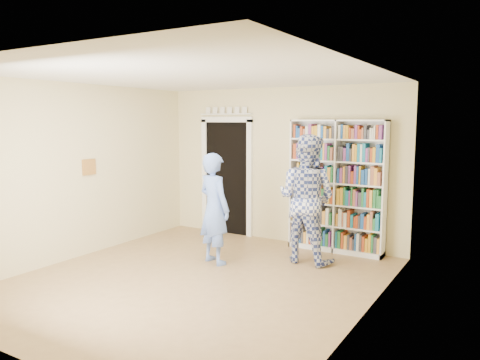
{
  "coord_description": "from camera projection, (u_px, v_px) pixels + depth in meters",
  "views": [
    {
      "loc": [
        3.63,
        -4.87,
        2.13
      ],
      "look_at": [
        0.14,
        0.9,
        1.27
      ],
      "focal_mm": 35.0,
      "sensor_mm": 36.0,
      "label": 1
    }
  ],
  "objects": [
    {
      "name": "wall_art",
      "position": [
        89.0,
        167.0,
        7.4
      ],
      "size": [
        0.03,
        0.25,
        0.25
      ],
      "primitive_type": "cube",
      "color": "brown",
      "rests_on": "wall_left"
    },
    {
      "name": "man_plaid",
      "position": [
        306.0,
        199.0,
        7.02
      ],
      "size": [
        0.99,
        0.8,
        1.93
      ],
      "primitive_type": "imported",
      "rotation": [
        0.0,
        0.0,
        3.06
      ],
      "color": "navy",
      "rests_on": "floor"
    },
    {
      "name": "ceiling",
      "position": [
        194.0,
        75.0,
        5.92
      ],
      "size": [
        5.0,
        5.0,
        0.0
      ],
      "primitive_type": "plane",
      "rotation": [
        3.14,
        0.0,
        0.0
      ],
      "color": "white",
      "rests_on": "wall_back"
    },
    {
      "name": "man_blue",
      "position": [
        214.0,
        209.0,
        6.96
      ],
      "size": [
        0.7,
        0.57,
        1.66
      ],
      "primitive_type": "imported",
      "rotation": [
        0.0,
        0.0,
        2.81
      ],
      "color": "#668AE4",
      "rests_on": "floor"
    },
    {
      "name": "paper_sheet",
      "position": [
        309.0,
        199.0,
        6.76
      ],
      "size": [
        0.2,
        0.09,
        0.3
      ],
      "primitive_type": "cube",
      "rotation": [
        0.0,
        0.0,
        0.43
      ],
      "color": "white",
      "rests_on": "man_plaid"
    },
    {
      "name": "wall_left",
      "position": [
        78.0,
        171.0,
        7.25
      ],
      "size": [
        0.0,
        5.0,
        5.0
      ],
      "primitive_type": "plane",
      "rotation": [
        1.57,
        0.0,
        1.57
      ],
      "color": "beige",
      "rests_on": "floor"
    },
    {
      "name": "wall_right",
      "position": [
        366.0,
        195.0,
        4.94
      ],
      "size": [
        0.0,
        5.0,
        5.0
      ],
      "primitive_type": "plane",
      "rotation": [
        1.57,
        0.0,
        -1.57
      ],
      "color": "beige",
      "rests_on": "floor"
    },
    {
      "name": "doorway",
      "position": [
        227.0,
        171.0,
        8.78
      ],
      "size": [
        1.1,
        0.08,
        2.43
      ],
      "color": "black",
      "rests_on": "floor"
    },
    {
      "name": "wall_back",
      "position": [
        280.0,
        165.0,
        8.22
      ],
      "size": [
        4.5,
        0.0,
        4.5
      ],
      "primitive_type": "plane",
      "rotation": [
        1.57,
        0.0,
        0.0
      ],
      "color": "beige",
      "rests_on": "floor"
    },
    {
      "name": "floor",
      "position": [
        196.0,
        281.0,
        6.26
      ],
      "size": [
        5.0,
        5.0,
        0.0
      ],
      "primitive_type": "plane",
      "color": "olive",
      "rests_on": "ground"
    },
    {
      "name": "bookshelf",
      "position": [
        337.0,
        186.0,
        7.55
      ],
      "size": [
        1.56,
        0.29,
        2.14
      ],
      "rotation": [
        0.0,
        0.0,
        0.05
      ],
      "color": "white",
      "rests_on": "floor"
    }
  ]
}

